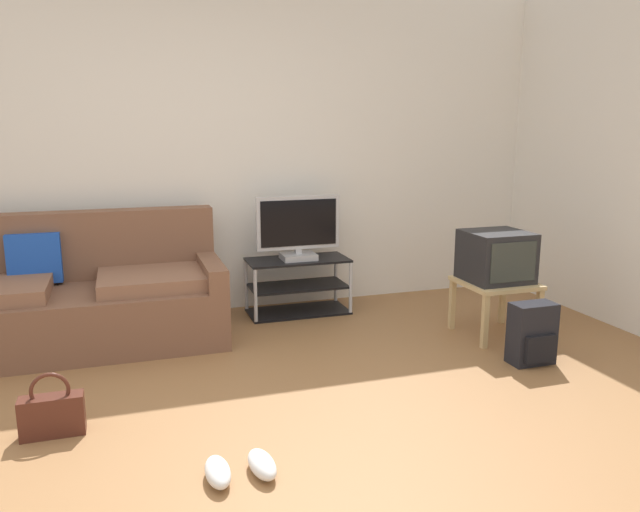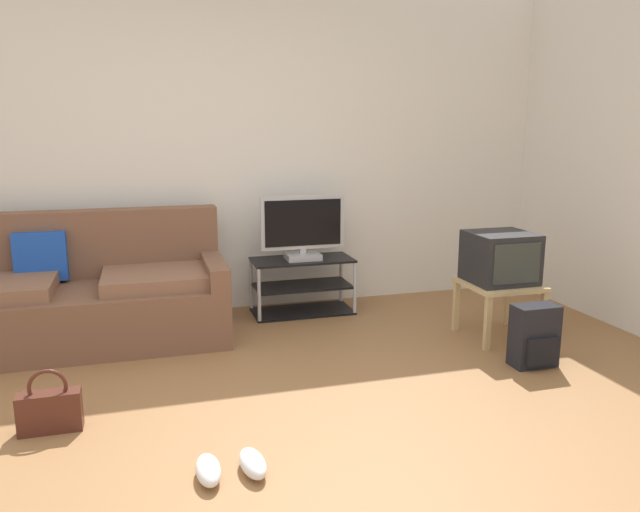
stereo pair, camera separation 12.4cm
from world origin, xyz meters
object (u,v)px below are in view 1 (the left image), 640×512
Objects in this scene: couch at (76,299)px; backpack at (532,334)px; tv_stand at (298,286)px; crt_tv at (496,256)px; sneakers_pair at (240,468)px; handbag at (52,413)px; flat_tv at (298,228)px; side_table at (495,289)px.

couch reaches higher than backpack.
tv_stand is (1.71, 0.23, -0.10)m from couch.
backpack is (2.87, -1.33, -0.13)m from couch.
crt_tv is 1.39× the size of sneakers_pair.
handbag is at bearing -153.25° from backpack.
couch is 6.02× the size of handbag.
couch is at bearing 165.70° from crt_tv.
flat_tv is at bearing 67.79° from sneakers_pair.
crt_tv reaches higher than side_table.
side_table is 0.59m from backpack.
tv_stand reaches higher than backpack.
crt_tv reaches higher than backpack.
crt_tv is 2.60m from sneakers_pair.
flat_tv is at bearing 6.81° from couch.
tv_stand reaches higher than handbag.
flat_tv is (0.00, -0.02, 0.49)m from tv_stand.
crt_tv is (1.24, -0.96, -0.12)m from flat_tv.
sneakers_pair is at bearing -39.10° from handbag.
crt_tv is at bearing -38.26° from tv_stand.
sneakers_pair is (0.83, -0.68, -0.07)m from handbag.
flat_tv is at bearing 141.92° from side_table.
handbag is at bearing -168.13° from side_table.
couch is 3.05m from side_table.
handbag is at bearing -137.29° from tv_stand.
flat_tv is 2.55m from sneakers_pair.
tv_stand is 1.62m from crt_tv.
flat_tv is 2.15× the size of sneakers_pair.
tv_stand is 2.40m from handbag.
tv_stand is 2.58× the size of sneakers_pair.
couch is 2.44× the size of tv_stand.
backpack is (1.16, -1.56, -0.03)m from tv_stand.
crt_tv is at bearing 12.17° from handbag.
flat_tv is 1.57m from crt_tv.
sneakers_pair is (0.78, -2.08, -0.29)m from couch.
side_table is 1.58× the size of sneakers_pair.
handbag is (-0.05, -1.40, -0.21)m from couch.
backpack is at bearing -98.59° from side_table.
tv_stand is at bearing 90.00° from flat_tv.
flat_tv reaches higher than side_table.
flat_tv reaches higher than backpack.
side_table reaches higher than backpack.
flat_tv is 1.62m from side_table.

